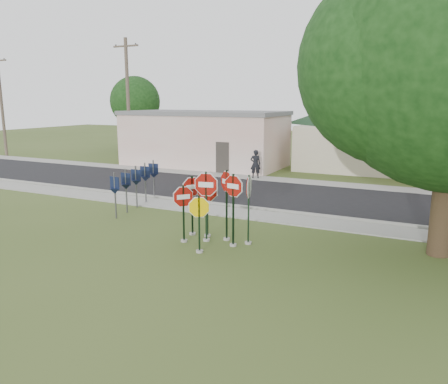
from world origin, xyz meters
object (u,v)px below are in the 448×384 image
at_px(utility_pole_near, 128,101).
at_px(stop_sign_center, 206,196).
at_px(stop_sign_left, 183,207).
at_px(stop_sign_yellow, 199,218).
at_px(pedestrian, 255,164).

bearing_deg(utility_pole_near, stop_sign_center, -44.54).
xyz_separation_m(stop_sign_center, stop_sign_left, (-0.68, -0.44, -0.38)).
bearing_deg(stop_sign_left, stop_sign_center, 32.81).
bearing_deg(stop_sign_center, stop_sign_yellow, -72.82).
distance_m(stop_sign_left, utility_pole_near, 19.76).
relative_size(stop_sign_yellow, pedestrian, 1.11).
xyz_separation_m(stop_sign_yellow, pedestrian, (-3.53, 13.85, -0.21)).
distance_m(stop_sign_left, pedestrian, 13.35).
height_order(stop_sign_yellow, pedestrian, stop_sign_yellow).
xyz_separation_m(stop_sign_left, pedestrian, (-2.48, 13.11, -0.33)).
height_order(stop_sign_center, pedestrian, stop_sign_center).
bearing_deg(stop_sign_center, pedestrian, 104.02).
distance_m(stop_sign_yellow, utility_pole_near, 21.01).
relative_size(stop_sign_yellow, utility_pole_near, 0.21).
height_order(stop_sign_center, stop_sign_left, stop_sign_center).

